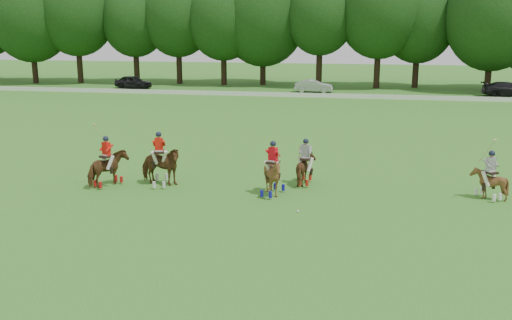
% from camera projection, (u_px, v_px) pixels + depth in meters
% --- Properties ---
extents(ground, '(180.00, 180.00, 0.00)m').
position_uv_depth(ground, '(217.00, 221.00, 21.30)').
color(ground, '#2F651C').
rests_on(ground, ground).
extents(tree_line, '(117.98, 14.32, 14.75)m').
position_uv_depth(tree_line, '(323.00, 15.00, 65.29)').
color(tree_line, black).
rests_on(tree_line, ground).
extents(boundary_rail, '(120.00, 0.10, 0.44)m').
position_uv_depth(boundary_rail, '(311.00, 95.00, 57.58)').
color(boundary_rail, white).
rests_on(boundary_rail, ground).
extents(car_left, '(4.68, 2.78, 1.49)m').
position_uv_depth(car_left, '(133.00, 82.00, 65.53)').
color(car_left, black).
rests_on(car_left, ground).
extents(car_mid, '(4.10, 1.47, 1.34)m').
position_uv_depth(car_mid, '(314.00, 86.00, 61.81)').
color(car_mid, '#ADADB3').
rests_on(car_mid, ground).
extents(car_right, '(5.19, 2.34, 1.48)m').
position_uv_depth(car_right, '(508.00, 89.00, 58.22)').
color(car_right, black).
rests_on(car_right, ground).
extents(polo_red_a, '(1.63, 2.09, 2.85)m').
position_uv_depth(polo_red_a, '(108.00, 168.00, 25.74)').
color(polo_red_a, '#523316').
rests_on(polo_red_a, ground).
extents(polo_red_b, '(2.12, 1.93, 2.48)m').
position_uv_depth(polo_red_b, '(160.00, 166.00, 25.85)').
color(polo_red_b, '#523316').
rests_on(polo_red_b, ground).
extents(polo_red_c, '(1.77, 1.88, 2.38)m').
position_uv_depth(polo_red_c, '(273.00, 176.00, 24.33)').
color(polo_red_c, '#523316').
rests_on(polo_red_c, ground).
extents(polo_stripe_a, '(1.05, 1.70, 2.14)m').
position_uv_depth(polo_stripe_a, '(305.00, 168.00, 26.03)').
color(polo_stripe_a, '#523316').
rests_on(polo_stripe_a, ground).
extents(polo_stripe_b, '(1.59, 1.63, 2.63)m').
position_uv_depth(polo_stripe_b, '(489.00, 182.00, 23.83)').
color(polo_stripe_b, '#523316').
rests_on(polo_stripe_b, ground).
extents(polo_ball, '(0.09, 0.09, 0.09)m').
position_uv_depth(polo_ball, '(298.00, 211.00, 22.30)').
color(polo_ball, white).
rests_on(polo_ball, ground).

